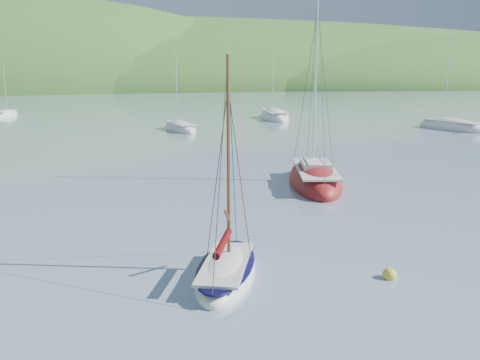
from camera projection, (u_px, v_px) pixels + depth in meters
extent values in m
plane|color=slate|center=(324.00, 284.00, 18.03)|extent=(700.00, 700.00, 0.00)
ellipsoid|color=#296024|center=(144.00, 84.00, 180.37)|extent=(440.00, 110.00, 44.00)
ellipsoid|color=#296024|center=(402.00, 83.00, 189.16)|extent=(240.00, 100.00, 34.00)
ellipsoid|color=white|center=(226.00, 275.00, 18.60)|extent=(3.63, 5.64, 1.30)
cube|color=beige|center=(226.00, 263.00, 18.40)|extent=(2.77, 4.38, 0.10)
cylinder|color=brown|center=(228.00, 160.00, 18.36)|extent=(0.12, 0.12, 7.06)
ellipsoid|color=black|center=(226.00, 265.00, 18.52)|extent=(3.58, 5.58, 0.22)
cylinder|color=#570709|center=(223.00, 243.00, 17.69)|extent=(1.09, 2.47, 0.24)
ellipsoid|color=maroon|center=(315.00, 182.00, 32.73)|extent=(4.89, 9.31, 2.44)
cube|color=beige|center=(316.00, 169.00, 32.37)|extent=(3.71, 7.24, 0.10)
cylinder|color=white|center=(316.00, 76.00, 32.40)|extent=(0.12, 0.12, 11.07)
cube|color=beige|center=(316.00, 165.00, 32.32)|extent=(2.16, 2.78, 0.42)
cylinder|color=white|center=(318.00, 156.00, 31.31)|extent=(1.01, 4.17, 0.09)
ellipsoid|color=white|center=(180.00, 129.00, 58.67)|extent=(4.14, 7.45, 1.93)
cube|color=beige|center=(180.00, 123.00, 58.40)|extent=(3.14, 5.79, 0.10)
cylinder|color=white|center=(176.00, 84.00, 58.36)|extent=(0.12, 0.12, 8.47)
ellipsoid|color=white|center=(274.00, 118.00, 70.47)|extent=(3.82, 9.45, 2.52)
cube|color=beige|center=(275.00, 111.00, 70.10)|extent=(2.87, 7.37, 0.10)
cylinder|color=white|center=(273.00, 68.00, 70.16)|extent=(0.12, 0.12, 11.12)
ellipsoid|color=white|center=(5.00, 115.00, 73.99)|extent=(3.54, 6.28, 1.62)
cube|color=beige|center=(5.00, 111.00, 73.75)|extent=(2.69, 4.88, 0.10)
cylinder|color=white|center=(5.00, 85.00, 73.80)|extent=(0.12, 0.12, 7.13)
ellipsoid|color=white|center=(451.00, 128.00, 59.61)|extent=(5.55, 8.78, 2.26)
cube|color=beige|center=(453.00, 121.00, 59.31)|extent=(4.23, 6.81, 0.10)
cylinder|color=white|center=(448.00, 76.00, 59.20)|extent=(0.12, 0.12, 9.94)
sphere|color=yellow|center=(390.00, 275.00, 18.53)|extent=(0.50, 0.50, 0.50)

